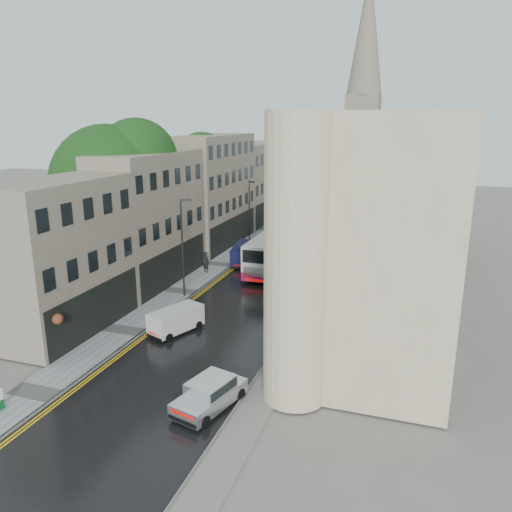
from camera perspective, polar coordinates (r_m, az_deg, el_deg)
The scene contains 17 objects.
ground at distance 24.16m, azimuth -17.29°, elevation -20.12°, with size 200.00×200.00×0.00m, color slate.
road at distance 46.85m, azimuth 2.47°, elevation -1.68°, with size 9.00×85.00×0.02m, color black.
left_sidewalk at distance 48.70m, azimuth -4.16°, elevation -0.97°, with size 2.70×85.00×0.12m, color gray.
right_sidewalk at distance 45.71m, azimuth 8.99°, elevation -2.23°, with size 1.80×85.00×0.12m, color slate.
old_shop_row at distance 51.09m, azimuth -6.96°, elevation 6.56°, with size 4.50×56.00×12.00m, color gray, non-canonical shape.
modern_block at distance 42.15m, azimuth 15.63°, elevation 5.61°, with size 8.00×40.00×14.00m, color beige, non-canonical shape.
church_spire at distance 98.46m, azimuth 12.29°, elevation 18.71°, with size 6.40×6.40×40.00m, color gray, non-canonical shape.
tree_near at distance 43.90m, azimuth -16.25°, elevation 5.86°, with size 10.56×10.56×13.89m, color black, non-canonical shape.
tree_far at distance 54.92m, azimuth -8.23°, elevation 7.37°, with size 9.24×9.24×12.46m, color black, non-canonical shape.
cream_bus at distance 44.88m, azimuth -0.47°, elevation -0.19°, with size 2.79×12.28×3.35m, color silver, non-canonical shape.
white_lorry at distance 53.57m, azimuth 6.81°, elevation 2.50°, with size 2.14×7.14×3.75m, color silver, non-canonical shape.
silver_hatchback at distance 24.95m, azimuth -8.99°, elevation -16.15°, with size 1.79×4.08×1.53m, color silver, non-canonical shape.
white_van at distance 33.57m, azimuth -11.65°, elevation -7.53°, with size 1.60×3.73×1.69m, color silver, non-canonical shape.
navy_van at distance 47.32m, azimuth -2.72°, elevation -0.04°, with size 1.81×4.53×2.31m, color black, non-canonical shape.
pedestrian at distance 45.99m, azimuth -5.76°, elevation -0.66°, with size 0.71×0.47×1.95m, color black.
lamp_post_near at distance 39.25m, azimuth -8.40°, elevation 0.82°, with size 0.87×0.19×7.74m, color black, non-canonical shape.
lamp_post_far at distance 55.09m, azimuth -0.77°, elevation 4.87°, with size 0.80×0.18×7.12m, color black, non-canonical shape.
Camera 1 is at (12.34, -15.55, 13.77)m, focal length 35.00 mm.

